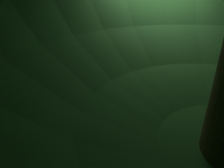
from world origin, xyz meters
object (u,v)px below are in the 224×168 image
bottle_olive (113,69)px  backpack_by_near_side (118,84)px  bottle_green (113,76)px  cup_white (103,92)px  chair_far_right (154,122)px  bottle_blue (118,70)px  table_knife (112,112)px  bottle_amber (126,90)px  person_in_white_shirt (76,79)px  cup_terracotta (105,96)px  backpack_by_far_side (144,93)px  dining_table (112,95)px  bottle_clear (83,93)px  chair_near_left (81,87)px

bottle_olive → backpack_by_near_side: size_ratio=0.71×
bottle_green → cup_white: (0.57, 0.04, -0.06)m
chair_far_right → bottle_blue: bearing=-136.3°
chair_far_right → backpack_by_near_side: chair_far_right is taller
cup_white → table_knife: cup_white is taller
bottle_amber → bottle_blue: size_ratio=0.88×
person_in_white_shirt → cup_terracotta: person_in_white_shirt is taller
bottle_blue → cup_white: 0.82m
bottle_amber → cup_white: bottle_amber is taller
table_knife → bottle_green: bearing=-159.5°
bottle_olive → backpack_by_far_side: size_ratio=0.76×
chair_far_right → bottle_green: 1.21m
dining_table → bottle_amber: 0.37m
bottle_amber → bottle_olive: size_ratio=0.87×
bottle_clear → bottle_blue: size_ratio=0.77×
dining_table → cup_terracotta: (0.29, -0.01, 0.13)m
chair_near_left → bottle_green: bottle_green is taller
bottle_olive → dining_table: bearing=20.2°
dining_table → cup_terracotta: size_ratio=15.95×
bottle_green → cup_terracotta: 0.68m
bottle_olive → bottle_clear: bearing=-3.8°
chair_near_left → bottle_olive: bottle_olive is taller
bottle_amber → backpack_by_far_side: (-1.21, 0.06, -0.64)m
chair_far_right → bottle_blue: (-0.95, -0.91, 0.36)m
bottle_clear → bottle_blue: bearing=169.5°
bottle_amber → bottle_olive: (-0.75, -0.52, 0.02)m
bottle_olive → cup_white: bearing=10.2°
cup_white → bottle_green: bearing=-175.6°
bottle_blue → cup_terracotta: 0.92m
bottle_amber → backpack_by_far_side: bearing=177.0°
bottle_green → table_knife: bearing=20.5°
chair_near_left → cup_terracotta: bearing=51.9°
dining_table → table_knife: 0.69m
dining_table → bottle_green: bottle_green is taller
cup_terracotta → backpack_by_far_side: (-1.39, 0.36, -0.57)m
backpack_by_far_side → bottle_green: bearing=-33.4°
bottle_olive → cup_terracotta: bottle_olive is taller
bottle_olive → backpack_by_near_side: 0.94m
person_in_white_shirt → bottle_green: person_in_white_shirt is taller
bottle_amber → bottle_green: 0.64m
bottle_clear → table_knife: size_ratio=1.10×
bottle_blue → person_in_white_shirt: bearing=-69.5°
table_knife → cup_terracotta: bearing=-143.6°
cup_white → bottle_olive: bearing=-169.8°
bottle_green → backpack_by_near_side: (-0.95, -0.21, -0.62)m
bottle_green → cup_terracotta: bearing=10.3°
backpack_by_near_side → backpack_by_far_side: bearing=72.5°
bottle_clear → person_in_white_shirt: bearing=-142.1°
dining_table → backpack_by_near_side: 1.43m
bottle_blue → chair_near_left: bearing=-66.7°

